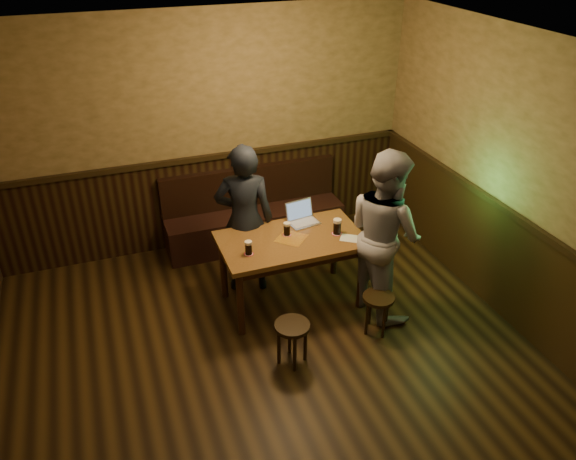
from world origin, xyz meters
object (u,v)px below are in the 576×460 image
(laptop, at_px, (302,217))
(stool_right, at_px, (378,303))
(pint_right, at_px, (337,227))
(stool_left, at_px, (292,332))
(person_suit, at_px, (245,220))
(pint_left, at_px, (249,248))
(pub_table, at_px, (291,247))
(pint_mid, at_px, (287,229))
(person_grey, at_px, (385,233))
(bench, at_px, (254,219))

(laptop, bearing_deg, stool_right, -77.22)
(pint_right, bearing_deg, stool_left, -134.42)
(stool_left, height_order, pint_right, pint_right)
(stool_left, height_order, person_suit, person_suit)
(stool_right, bearing_deg, pint_right, 102.96)
(pint_left, bearing_deg, person_suit, 77.42)
(stool_left, distance_m, pint_left, 0.91)
(pub_table, xyz_separation_m, pint_right, (0.47, -0.08, 0.19))
(pub_table, relative_size, pint_mid, 10.16)
(pint_mid, xyz_separation_m, pint_right, (0.49, -0.15, 0.01))
(stool_right, xyz_separation_m, person_grey, (0.22, 0.37, 0.55))
(pint_left, xyz_separation_m, laptop, (0.71, 0.42, -0.02))
(stool_right, height_order, laptop, laptop)
(stool_left, bearing_deg, person_suit, 92.01)
(pint_mid, xyz_separation_m, person_grey, (0.86, -0.46, 0.03))
(bench, distance_m, stool_right, 2.17)
(bench, relative_size, pub_table, 1.50)
(stool_left, relative_size, laptop, 1.27)
(pub_table, xyz_separation_m, pint_left, (-0.49, -0.14, 0.18))
(laptop, bearing_deg, stool_left, -123.37)
(stool_left, xyz_separation_m, laptop, (0.54, 1.16, 0.49))
(stool_left, bearing_deg, pint_left, 103.15)
(bench, height_order, pub_table, bench)
(person_grey, bearing_deg, laptop, 34.89)
(pint_mid, relative_size, pint_right, 0.85)
(person_suit, bearing_deg, person_grey, 161.54)
(pint_mid, xyz_separation_m, person_suit, (-0.34, 0.35, -0.01))
(pint_mid, height_order, person_grey, person_grey)
(bench, xyz_separation_m, stool_left, (-0.32, -2.21, 0.04))
(bench, bearing_deg, pint_left, -108.48)
(laptop, height_order, person_suit, person_suit)
(laptop, relative_size, person_suit, 0.20)
(stool_left, distance_m, person_grey, 1.37)
(stool_right, bearing_deg, stool_left, -172.34)
(pub_table, height_order, laptop, laptop)
(bench, height_order, stool_left, bench)
(pint_mid, bearing_deg, pint_left, -155.44)
(pint_mid, bearing_deg, person_grey, -28.06)
(person_grey, bearing_deg, bench, 18.22)
(bench, xyz_separation_m, person_grey, (0.84, -1.71, 0.57))
(pub_table, relative_size, person_grey, 0.83)
(stool_left, height_order, laptop, laptop)
(person_suit, bearing_deg, pint_left, 92.96)
(laptop, relative_size, person_grey, 0.20)
(pint_right, xyz_separation_m, person_suit, (-0.83, 0.51, -0.03))
(pub_table, height_order, stool_right, pub_table)
(pint_left, height_order, person_suit, person_suit)
(stool_left, xyz_separation_m, pint_left, (-0.17, 0.74, 0.50))
(bench, relative_size, laptop, 6.38)
(person_grey, bearing_deg, stool_left, 105.01)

